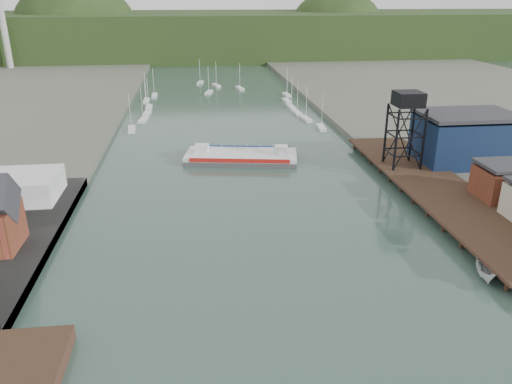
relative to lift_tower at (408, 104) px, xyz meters
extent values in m
plane|color=#2E4740|center=(-35.00, -58.00, -15.65)|extent=(600.00, 600.00, 0.00)
cube|color=black|center=(2.00, -13.00, -13.75)|extent=(14.00, 70.00, 0.50)
cylinder|color=black|center=(-4.00, -13.00, -14.85)|extent=(0.60, 0.60, 2.20)
cylinder|color=black|center=(8.00, -13.00, -14.85)|extent=(0.60, 0.60, 2.20)
cube|color=silver|center=(-79.00, -8.00, -11.80)|extent=(18.00, 12.00, 4.50)
cylinder|color=black|center=(-3.00, -3.00, -7.00)|extent=(0.50, 0.50, 13.00)
cylinder|color=black|center=(3.00, -3.00, -7.00)|extent=(0.50, 0.50, 13.00)
cylinder|color=black|center=(-3.00, 3.00, -7.00)|extent=(0.50, 0.50, 13.00)
cylinder|color=black|center=(3.00, 3.00, -7.00)|extent=(0.50, 0.50, 13.00)
cube|color=black|center=(0.00, 0.00, 1.00)|extent=(5.50, 5.50, 3.00)
cube|color=#0C1835|center=(15.00, 2.00, -9.05)|extent=(20.00, 14.00, 10.00)
cube|color=#2D2D33|center=(15.00, 2.00, -3.15)|extent=(20.50, 14.50, 0.80)
cube|color=#5D301A|center=(11.00, -20.00, -11.05)|extent=(9.00, 8.00, 6.00)
cube|color=silver|center=(-62.54, 45.89, -15.30)|extent=(2.67, 7.65, 0.90)
cube|color=silver|center=(-60.28, 57.30, -15.30)|extent=(2.81, 7.67, 0.90)
cube|color=silver|center=(-59.71, 66.17, -15.30)|extent=(2.35, 7.59, 0.90)
cube|color=silver|center=(-59.81, 76.09, -15.30)|extent=(2.01, 7.50, 0.90)
cube|color=silver|center=(-61.64, 88.33, -15.30)|extent=(2.00, 7.50, 0.90)
cube|color=silver|center=(-59.32, 98.17, -15.30)|extent=(2.16, 7.54, 0.90)
cube|color=silver|center=(-7.44, 41.03, -15.30)|extent=(2.53, 7.62, 0.90)
cube|color=silver|center=(-9.54, 52.51, -15.30)|extent=(2.76, 7.67, 0.90)
cube|color=silver|center=(-10.54, 61.29, -15.30)|extent=(2.22, 7.56, 0.90)
cube|color=silver|center=(-10.73, 70.28, -15.30)|extent=(2.18, 7.54, 0.90)
cube|color=silver|center=(-10.33, 81.38, -15.30)|extent=(2.46, 7.61, 0.90)
cube|color=silver|center=(-8.22, 92.99, -15.30)|extent=(2.48, 7.61, 0.90)
cube|color=silver|center=(-38.16, 102.00, -15.30)|extent=(3.78, 7.76, 0.90)
cube|color=silver|center=(-24.96, 110.00, -15.30)|extent=(3.31, 7.74, 0.90)
cube|color=silver|center=(-34.34, 118.00, -15.30)|extent=(3.76, 7.76, 0.90)
cube|color=silver|center=(-41.11, 126.00, -15.30)|extent=(3.40, 7.74, 0.90)
cylinder|color=#ADADA8|center=(-137.00, 177.00, 14.35)|extent=(3.20, 3.20, 60.00)
cube|color=#1D3216|center=(-35.00, 242.00, -3.65)|extent=(500.00, 120.00, 28.00)
sphere|color=#1D3216|center=(-115.00, 242.00, -7.65)|extent=(80.00, 80.00, 80.00)
sphere|color=#1D3216|center=(55.00, 252.00, -9.65)|extent=(70.00, 70.00, 70.00)
cube|color=#444547|center=(-33.71, 14.12, -15.13)|extent=(27.54, 14.86, 1.04)
cube|color=silver|center=(-33.71, 14.12, -14.18)|extent=(27.54, 14.86, 0.84)
cube|color=#B51A14|center=(-34.63, 8.92, -13.98)|extent=(22.66, 4.17, 0.94)
cube|color=navy|center=(-32.78, 19.31, -13.98)|extent=(22.66, 4.17, 0.94)
cube|color=silver|center=(-42.96, 15.76, -12.93)|extent=(3.63, 3.63, 2.09)
cube|color=silver|center=(-24.45, 12.47, -12.93)|extent=(3.63, 3.63, 2.09)
imported|color=silver|center=(-5.15, -42.78, -14.48)|extent=(4.12, 6.44, 2.33)
camera|label=1|loc=(-44.26, -98.48, 21.22)|focal=35.00mm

